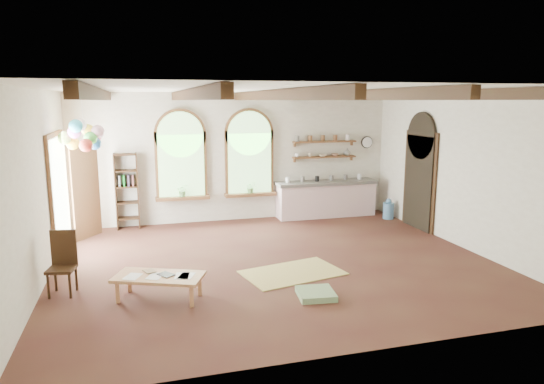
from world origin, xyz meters
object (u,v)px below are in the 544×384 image
object	(u,v)px
coffee_table	(159,278)
balloon_cluster	(84,135)
kitchen_counter	(326,198)
side_chair	(63,276)

from	to	relation	value
coffee_table	balloon_cluster	world-z (taller)	balloon_cluster
kitchen_counter	balloon_cluster	size ratio (longest dim) A/B	2.32
coffee_table	side_chair	bearing A→B (deg)	157.10
side_chair	balloon_cluster	bearing A→B (deg)	84.06
side_chair	balloon_cluster	size ratio (longest dim) A/B	0.87
kitchen_counter	balloon_cluster	world-z (taller)	balloon_cluster
kitchen_counter	coffee_table	xyz separation A→B (m)	(-4.50, -4.39, -0.14)
coffee_table	balloon_cluster	bearing A→B (deg)	112.67
side_chair	balloon_cluster	distance (m)	3.07
coffee_table	side_chair	size ratio (longest dim) A/B	1.46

